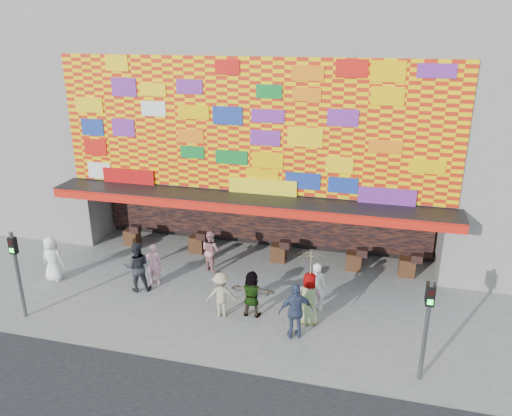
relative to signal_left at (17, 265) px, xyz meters
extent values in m
plane|color=slate|center=(6.20, 1.50, -1.86)|extent=(90.00, 90.00, 0.00)
cube|color=gray|center=(6.20, 9.50, 4.64)|extent=(15.00, 8.00, 7.00)
cube|color=black|center=(6.20, 10.50, -0.36)|extent=(15.00, 6.00, 3.00)
cube|color=gray|center=(-1.10, 6.50, -0.36)|extent=(0.40, 2.00, 3.00)
cube|color=gray|center=(13.50, 6.50, -0.36)|extent=(0.40, 2.00, 3.00)
cube|color=black|center=(6.20, 4.90, 1.14)|extent=(15.20, 1.60, 0.12)
cube|color=red|center=(6.20, 4.12, 0.99)|extent=(15.20, 0.04, 0.35)
cube|color=#FFC700|center=(6.20, 5.46, 3.69)|extent=(14.80, 0.08, 4.90)
cube|color=black|center=(6.20, 7.35, -0.31)|extent=(14.00, 0.25, 2.50)
cube|color=gray|center=(-6.80, 9.50, 4.14)|extent=(11.00, 8.00, 12.00)
cylinder|color=#59595B|center=(0.00, 0.00, -0.36)|extent=(0.12, 0.12, 3.00)
cube|color=black|center=(0.00, 0.00, 0.69)|extent=(0.22, 0.18, 0.55)
cube|color=black|center=(0.00, -0.09, 0.82)|extent=(0.14, 0.02, 0.14)
cube|color=#19E533|center=(0.00, -0.09, 0.56)|extent=(0.14, 0.02, 0.14)
cylinder|color=#59595B|center=(12.40, 0.00, -0.36)|extent=(0.12, 0.12, 3.00)
cube|color=black|center=(12.40, 0.00, 0.69)|extent=(0.22, 0.18, 0.55)
cube|color=black|center=(12.40, -0.09, 0.82)|extent=(0.14, 0.02, 0.14)
cube|color=#19E533|center=(12.40, -0.09, 0.56)|extent=(0.14, 0.02, 0.14)
imported|color=white|center=(-0.60, 2.44, -0.99)|extent=(0.85, 0.55, 1.73)
imported|color=pink|center=(3.15, 3.16, -1.08)|extent=(0.60, 0.42, 1.56)
imported|color=#222328|center=(2.81, 2.53, -0.93)|extent=(1.11, 1.01, 1.86)
imported|color=tan|center=(6.23, 1.65, -1.09)|extent=(1.13, 0.86, 1.55)
imported|color=#35405E|center=(8.79, 1.06, -0.95)|extent=(1.16, 0.84, 1.83)
imported|color=gray|center=(7.19, 1.92, -1.07)|extent=(1.47, 0.48, 1.58)
imported|color=gray|center=(9.06, 1.95, -0.98)|extent=(0.89, 0.60, 1.76)
imported|color=white|center=(9.17, 2.79, -1.00)|extent=(0.66, 0.47, 1.73)
imported|color=tan|center=(4.83, 4.68, -1.04)|extent=(1.01, 0.96, 1.65)
imported|color=beige|center=(9.06, 1.95, 0.25)|extent=(1.12, 1.13, 0.82)
cylinder|color=#4C3326|center=(9.06, 1.95, -0.61)|extent=(0.02, 0.02, 1.00)
camera|label=1|loc=(10.88, -11.85, 7.12)|focal=35.00mm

